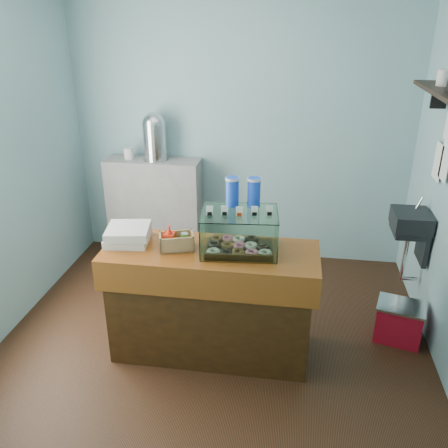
% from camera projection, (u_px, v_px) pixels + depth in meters
% --- Properties ---
extents(ground, '(3.50, 3.50, 0.00)m').
position_uv_depth(ground, '(217.00, 330.00, 4.08)').
color(ground, black).
rests_on(ground, ground).
extents(room_shell, '(3.54, 3.04, 2.82)m').
position_uv_depth(room_shell, '(219.00, 134.00, 3.40)').
color(room_shell, '#77A4AE').
rests_on(room_shell, ground).
extents(counter, '(1.60, 0.60, 0.90)m').
position_uv_depth(counter, '(211.00, 301.00, 3.67)').
color(counter, '#3F230C').
rests_on(counter, ground).
extents(back_shelf, '(1.00, 0.32, 1.10)m').
position_uv_depth(back_shelf, '(155.00, 209.00, 5.18)').
color(back_shelf, gray).
rests_on(back_shelf, ground).
extents(display_case, '(0.59, 0.45, 0.52)m').
position_uv_depth(display_case, '(240.00, 228.00, 3.45)').
color(display_case, black).
rests_on(display_case, counter).
extents(condiment_crate, '(0.28, 0.22, 0.19)m').
position_uv_depth(condiment_crate, '(175.00, 241.00, 3.48)').
color(condiment_crate, tan).
rests_on(condiment_crate, counter).
extents(pastry_boxes, '(0.37, 0.36, 0.13)m').
position_uv_depth(pastry_boxes, '(128.00, 234.00, 3.60)').
color(pastry_boxes, silver).
rests_on(pastry_boxes, counter).
extents(coffee_urn, '(0.27, 0.27, 0.50)m').
position_uv_depth(coffee_urn, '(155.00, 135.00, 4.85)').
color(coffee_urn, silver).
rests_on(coffee_urn, back_shelf).
extents(red_cooler, '(0.44, 0.37, 0.33)m').
position_uv_depth(red_cooler, '(399.00, 322.00, 3.91)').
color(red_cooler, '#AC0D20').
rests_on(red_cooler, ground).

